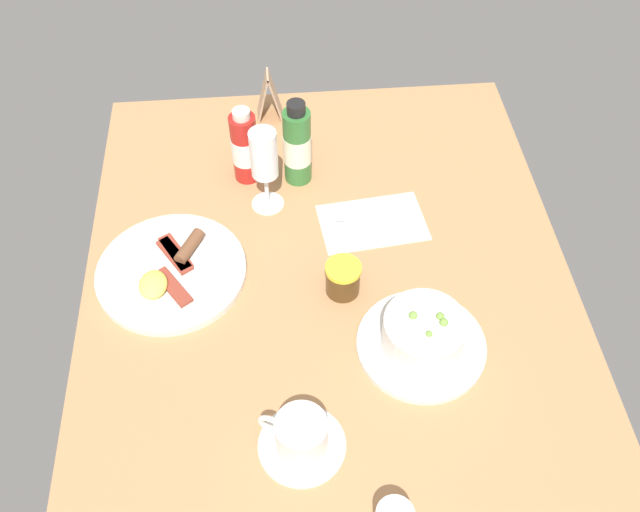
% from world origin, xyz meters
% --- Properties ---
extents(ground_plane, '(1.10, 0.84, 0.03)m').
position_xyz_m(ground_plane, '(0.00, 0.00, -0.01)').
color(ground_plane, '#B27F51').
extents(porridge_bowl, '(0.21, 0.21, 0.08)m').
position_xyz_m(porridge_bowl, '(-0.12, -0.13, 0.03)').
color(porridge_bowl, silver).
rests_on(porridge_bowl, ground_plane).
extents(cutlery_setting, '(0.14, 0.20, 0.01)m').
position_xyz_m(cutlery_setting, '(0.16, -0.09, 0.00)').
color(cutlery_setting, silver).
rests_on(cutlery_setting, ground_plane).
extents(coffee_cup, '(0.13, 0.13, 0.07)m').
position_xyz_m(coffee_cup, '(-0.27, 0.07, 0.03)').
color(coffee_cup, silver).
rests_on(coffee_cup, ground_plane).
extents(wine_glass, '(0.06, 0.06, 0.17)m').
position_xyz_m(wine_glass, '(0.22, 0.10, 0.12)').
color(wine_glass, white).
rests_on(wine_glass, ground_plane).
extents(jam_jar, '(0.06, 0.06, 0.06)m').
position_xyz_m(jam_jar, '(0.01, -0.02, 0.03)').
color(jam_jar, '#4C3216').
rests_on(jam_jar, ground_plane).
extents(sauce_bottle_red, '(0.05, 0.05, 0.16)m').
position_xyz_m(sauce_bottle_red, '(0.30, 0.13, 0.07)').
color(sauce_bottle_red, '#B21E19').
rests_on(sauce_bottle_red, ground_plane).
extents(sauce_bottle_green, '(0.05, 0.05, 0.18)m').
position_xyz_m(sauce_bottle_green, '(0.29, 0.04, 0.08)').
color(sauce_bottle_green, '#337233').
rests_on(sauce_bottle_green, ground_plane).
extents(breakfast_plate, '(0.26, 0.26, 0.04)m').
position_xyz_m(breakfast_plate, '(0.06, 0.27, 0.01)').
color(breakfast_plate, silver).
rests_on(breakfast_plate, ground_plane).
extents(menu_card, '(0.05, 0.05, 0.11)m').
position_xyz_m(menu_card, '(0.48, 0.08, 0.05)').
color(menu_card, tan).
rests_on(menu_card, ground_plane).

